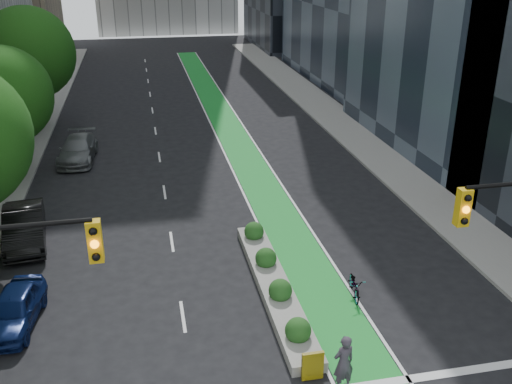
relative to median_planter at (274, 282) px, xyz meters
name	(u,v)px	position (x,y,z in m)	size (l,w,h in m)	color
sidewalk_left	(12,161)	(-13.00, 17.96, -0.30)	(3.60, 90.00, 0.15)	gray
sidewalk_right	(360,138)	(10.60, 17.96, -0.30)	(3.60, 90.00, 0.15)	gray
bike_lane_paint	(228,127)	(1.80, 22.96, -0.37)	(2.20, 70.00, 0.01)	#1A9330
tree_midfar	(2,96)	(-12.20, 14.96, 4.57)	(5.60, 5.60, 7.76)	black
tree_far	(28,53)	(-12.20, 24.96, 5.32)	(6.60, 6.60, 9.00)	black
median_planter	(274,282)	(0.00, 0.00, 0.00)	(1.20, 10.26, 1.10)	gray
bicycle	(355,285)	(3.00, -0.99, 0.09)	(0.62, 1.77, 0.93)	gray
cyclist	(344,363)	(0.80, -5.77, 0.60)	(0.71, 0.46, 1.94)	#3B343F
parked_car_left_near	(14,309)	(-9.62, -0.31, 0.29)	(1.57, 3.89, 1.33)	#0D1C4E
parked_car_left_mid	(24,227)	(-10.28, 6.22, 0.45)	(1.73, 4.97, 1.64)	black
parked_car_left_far	(78,149)	(-8.80, 17.37, 0.38)	(2.10, 5.18, 1.50)	slate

